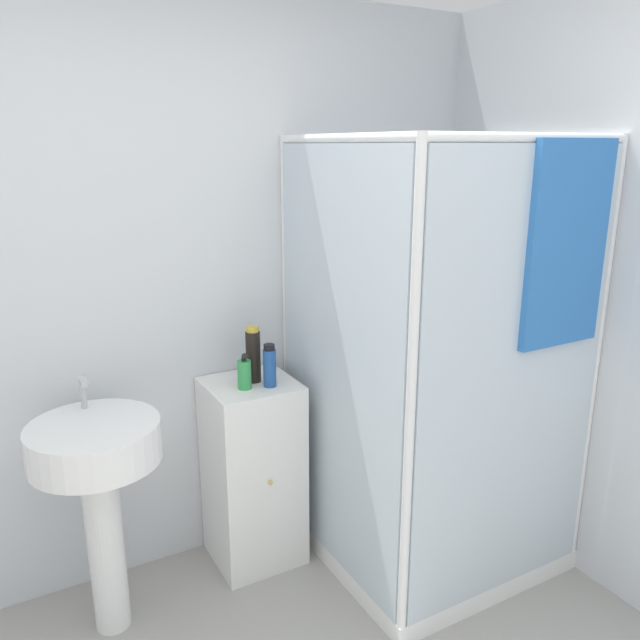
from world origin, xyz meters
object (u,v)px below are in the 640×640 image
(soap_dispenser, at_px, (244,374))
(sink, at_px, (98,473))
(shampoo_bottle_blue, at_px, (270,366))
(shampoo_bottle_tall_black, at_px, (253,355))

(soap_dispenser, bearing_deg, sink, -172.98)
(shampoo_bottle_blue, bearing_deg, sink, -176.18)
(sink, distance_m, shampoo_bottle_tall_black, 0.78)
(sink, relative_size, shampoo_bottle_blue, 5.37)
(shampoo_bottle_tall_black, relative_size, shampoo_bottle_blue, 1.33)
(sink, height_order, soap_dispenser, soap_dispenser)
(soap_dispenser, bearing_deg, shampoo_bottle_tall_black, 40.71)
(shampoo_bottle_tall_black, bearing_deg, sink, -169.03)
(sink, height_order, shampoo_bottle_tall_black, shampoo_bottle_tall_black)
(shampoo_bottle_tall_black, height_order, shampoo_bottle_blue, shampoo_bottle_tall_black)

